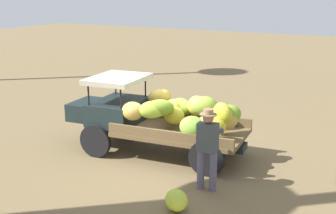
# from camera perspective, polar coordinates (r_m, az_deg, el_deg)

# --- Properties ---
(ground_plane) EXTENTS (60.00, 60.00, 0.00)m
(ground_plane) POSITION_cam_1_polar(r_m,az_deg,el_deg) (10.94, -2.03, -6.03)
(ground_plane) COLOR brown
(truck) EXTENTS (4.56, 2.09, 1.84)m
(truck) POSITION_cam_1_polar(r_m,az_deg,el_deg) (10.70, -1.76, -1.22)
(truck) COLOR black
(truck) RESTS_ON ground
(farmer) EXTENTS (0.52, 0.47, 1.69)m
(farmer) POSITION_cam_1_polar(r_m,az_deg,el_deg) (8.78, 5.13, -4.84)
(farmer) COLOR #54506B
(farmer) RESTS_ON ground
(loose_banana_bunch) EXTENTS (0.66, 0.65, 0.41)m
(loose_banana_bunch) POSITION_cam_1_polar(r_m,az_deg,el_deg) (8.26, 1.09, -11.94)
(loose_banana_bunch) COLOR #B3C937
(loose_banana_bunch) RESTS_ON ground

